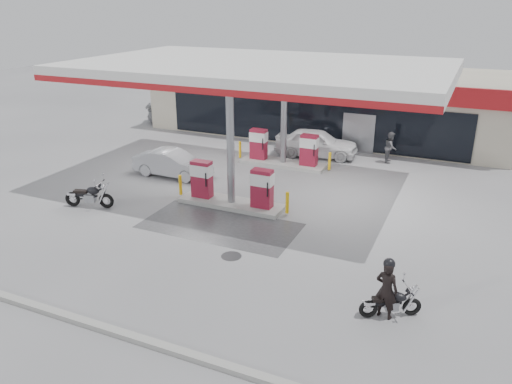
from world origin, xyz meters
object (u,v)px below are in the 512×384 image
biker_main (386,290)px  parked_car_right (391,137)px  sedan_white (316,143)px  attendant (391,147)px  pump_island_near (231,190)px  parked_car_left (181,113)px  pump_island_far (283,152)px  parked_motorcycle (90,196)px  hatchback_silver (172,163)px  main_motorcycle (392,304)px

biker_main → parked_car_right: biker_main is taller
sedan_white → attendant: bearing=-88.7°
pump_island_near → biker_main: (7.37, -5.35, 0.14)m
parked_car_left → parked_car_right: 14.50m
pump_island_far → attendant: bearing=29.2°
biker_main → attendant: 14.35m
biker_main → parked_car_left: (-17.37, 17.35, -0.18)m
biker_main → parked_motorcycle: biker_main is taller
parked_motorcycle → parked_car_left: bearing=91.4°
pump_island_near → parked_car_right: 12.82m
pump_island_near → hatchback_silver: size_ratio=1.32×
pump_island_far → parked_motorcycle: pump_island_far is taller
main_motorcycle → parked_car_left: bearing=106.5°
hatchback_silver → parked_car_right: (8.83, 9.80, -0.11)m
parked_car_right → parked_motorcycle: bearing=139.6°
pump_island_near → pump_island_far: size_ratio=1.00×
biker_main → parked_motorcycle: (-12.67, 2.78, -0.36)m
attendant → parked_car_right: attendant is taller
sedan_white → parked_car_left: (-11.10, 3.80, -0.10)m
biker_main → parked_car_left: 24.56m
parked_motorcycle → sedan_white: (6.39, 10.77, 0.28)m
biker_main → parked_motorcycle: size_ratio=0.81×
hatchback_silver → parked_car_left: size_ratio=0.85×
sedan_white → pump_island_far: bearing=146.1°
hatchback_silver → main_motorcycle: bearing=-122.3°
hatchback_silver → parked_car_right: size_ratio=1.02×
sedan_white → parked_car_right: sedan_white is taller
pump_island_far → biker_main: (7.37, -11.35, 0.14)m
parked_motorcycle → hatchback_silver: (0.96, 4.77, 0.16)m
main_motorcycle → parked_car_right: 17.53m
attendant → hatchback_silver: size_ratio=0.42×
pump_island_far → parked_car_left: size_ratio=1.12×
pump_island_near → parked_car_right: pump_island_near is taller
pump_island_near → main_motorcycle: size_ratio=3.23×
biker_main → parked_car_left: bearing=-34.4°
pump_island_near → sedan_white: 8.27m
biker_main → parked_car_right: (-2.87, 17.35, -0.31)m
parked_motorcycle → hatchback_silver: 4.87m
parked_car_left → parked_motorcycle: bearing=173.6°
main_motorcycle → parked_car_right: bearing=71.0°
parked_motorcycle → sedan_white: bearing=42.8°
parked_motorcycle → parked_car_left: 15.32m
hatchback_silver → parked_car_right: 13.19m
parked_car_right → attendant: bearing=-177.5°
pump_island_near → parked_car_left: pump_island_near is taller
pump_island_far → parked_car_left: pump_island_far is taller
hatchback_silver → pump_island_near: bearing=-117.1°
pump_island_far → attendant: 5.74m
parked_motorcycle → hatchback_silver: bearing=62.1°
pump_island_far → parked_car_left: 11.66m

